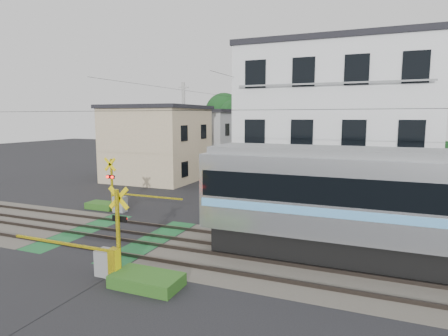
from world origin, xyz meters
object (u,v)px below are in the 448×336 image
at_px(apartment_block, 336,129).
at_px(pedestrian, 281,151).
at_px(crossing_signal_near, 108,256).
at_px(crossing_signal_far, 119,199).

relative_size(apartment_block, pedestrian, 5.38).
bearing_deg(apartment_block, pedestrian, 110.17).
xyz_separation_m(crossing_signal_near, crossing_signal_far, (-5.17, 7.31, 0.00)).
xyz_separation_m(crossing_signal_near, apartment_block, (5.91, 13.15, 3.94)).
distance_m(apartment_block, pedestrian, 26.77).
distance_m(crossing_signal_far, pedestrian, 30.79).
xyz_separation_m(crossing_signal_far, pedestrian, (1.94, 30.73, 0.24)).
xyz_separation_m(crossing_signal_far, apartment_block, (11.09, 5.84, 3.94)).
height_order(crossing_signal_far, apartment_block, apartment_block).
height_order(crossing_signal_near, pedestrian, crossing_signal_near).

